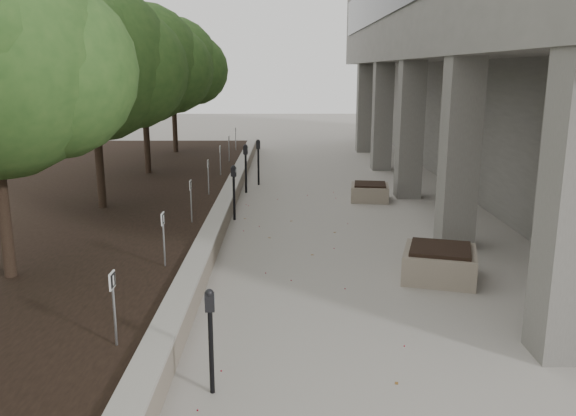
{
  "coord_description": "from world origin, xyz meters",
  "views": [
    {
      "loc": [
        -0.25,
        -6.18,
        3.73
      ],
      "look_at": [
        -0.2,
        5.9,
        0.87
      ],
      "focal_mm": 36.5,
      "sensor_mm": 36.0,
      "label": 1
    }
  ],
  "objects_px": {
    "crabapple_tree_4": "(144,89)",
    "crabapple_tree_5": "(173,85)",
    "parking_meter_5": "(258,162)",
    "parking_meter_4": "(246,169)",
    "planter_back": "(370,192)",
    "crabapple_tree_3": "(94,96)",
    "parking_meter_2": "(211,342)",
    "parking_meter_3": "(234,193)",
    "planter_front": "(440,263)"
  },
  "relations": [
    {
      "from": "parking_meter_3",
      "to": "parking_meter_2",
      "type": "bearing_deg",
      "value": -68.86
    },
    {
      "from": "crabapple_tree_4",
      "to": "planter_back",
      "type": "relative_size",
      "value": 5.07
    },
    {
      "from": "planter_back",
      "to": "parking_meter_5",
      "type": "bearing_deg",
      "value": 145.07
    },
    {
      "from": "parking_meter_3",
      "to": "crabapple_tree_3",
      "type": "bearing_deg",
      "value": -157.37
    },
    {
      "from": "parking_meter_2",
      "to": "crabapple_tree_4",
      "type": "bearing_deg",
      "value": 99.46
    },
    {
      "from": "crabapple_tree_4",
      "to": "parking_meter_4",
      "type": "bearing_deg",
      "value": -22.52
    },
    {
      "from": "crabapple_tree_5",
      "to": "planter_back",
      "type": "height_order",
      "value": "crabapple_tree_5"
    },
    {
      "from": "parking_meter_2",
      "to": "parking_meter_4",
      "type": "relative_size",
      "value": 0.86
    },
    {
      "from": "crabapple_tree_3",
      "to": "parking_meter_2",
      "type": "relative_size",
      "value": 4.17
    },
    {
      "from": "crabapple_tree_4",
      "to": "crabapple_tree_5",
      "type": "relative_size",
      "value": 1.0
    },
    {
      "from": "parking_meter_4",
      "to": "parking_meter_5",
      "type": "height_order",
      "value": "parking_meter_4"
    },
    {
      "from": "parking_meter_4",
      "to": "planter_back",
      "type": "bearing_deg",
      "value": -4.87
    },
    {
      "from": "crabapple_tree_4",
      "to": "crabapple_tree_5",
      "type": "xyz_separation_m",
      "value": [
        0.0,
        5.0,
        0.0
      ]
    },
    {
      "from": "crabapple_tree_5",
      "to": "parking_meter_4",
      "type": "relative_size",
      "value": 3.58
    },
    {
      "from": "crabapple_tree_3",
      "to": "crabapple_tree_4",
      "type": "relative_size",
      "value": 1.0
    },
    {
      "from": "crabapple_tree_5",
      "to": "planter_back",
      "type": "relative_size",
      "value": 5.07
    },
    {
      "from": "parking_meter_4",
      "to": "planter_back",
      "type": "distance_m",
      "value": 3.88
    },
    {
      "from": "planter_front",
      "to": "parking_meter_2",
      "type": "bearing_deg",
      "value": -133.44
    },
    {
      "from": "crabapple_tree_4",
      "to": "planter_front",
      "type": "relative_size",
      "value": 4.27
    },
    {
      "from": "parking_meter_3",
      "to": "planter_front",
      "type": "bearing_deg",
      "value": -28.12
    },
    {
      "from": "parking_meter_2",
      "to": "planter_front",
      "type": "bearing_deg",
      "value": 40.14
    },
    {
      "from": "crabapple_tree_5",
      "to": "parking_meter_5",
      "type": "bearing_deg",
      "value": -54.39
    },
    {
      "from": "parking_meter_2",
      "to": "planter_front",
      "type": "xyz_separation_m",
      "value": [
        3.68,
        3.89,
        -0.36
      ]
    },
    {
      "from": "crabapple_tree_4",
      "to": "planter_front",
      "type": "distance_m",
      "value": 12.0
    },
    {
      "from": "parking_meter_2",
      "to": "planter_front",
      "type": "relative_size",
      "value": 1.02
    },
    {
      "from": "crabapple_tree_5",
      "to": "crabapple_tree_3",
      "type": "bearing_deg",
      "value": -90.0
    },
    {
      "from": "crabapple_tree_4",
      "to": "parking_meter_5",
      "type": "xyz_separation_m",
      "value": [
        3.66,
        -0.11,
        -2.36
      ]
    },
    {
      "from": "crabapple_tree_5",
      "to": "parking_meter_5",
      "type": "height_order",
      "value": "crabapple_tree_5"
    },
    {
      "from": "crabapple_tree_3",
      "to": "crabapple_tree_4",
      "type": "height_order",
      "value": "same"
    },
    {
      "from": "parking_meter_2",
      "to": "parking_meter_5",
      "type": "relative_size",
      "value": 0.86
    },
    {
      "from": "parking_meter_4",
      "to": "planter_front",
      "type": "xyz_separation_m",
      "value": [
        4.03,
        -7.66,
        -0.46
      ]
    },
    {
      "from": "crabapple_tree_4",
      "to": "crabapple_tree_5",
      "type": "bearing_deg",
      "value": 90.0
    },
    {
      "from": "crabapple_tree_3",
      "to": "planter_front",
      "type": "bearing_deg",
      "value": -28.76
    },
    {
      "from": "crabapple_tree_5",
      "to": "parking_meter_3",
      "type": "height_order",
      "value": "crabapple_tree_5"
    },
    {
      "from": "planter_front",
      "to": "planter_back",
      "type": "bearing_deg",
      "value": 93.01
    },
    {
      "from": "crabapple_tree_5",
      "to": "planter_back",
      "type": "xyz_separation_m",
      "value": [
        7.02,
        -7.45,
        -2.87
      ]
    },
    {
      "from": "crabapple_tree_3",
      "to": "crabapple_tree_5",
      "type": "xyz_separation_m",
      "value": [
        0.0,
        10.0,
        0.0
      ]
    },
    {
      "from": "parking_meter_2",
      "to": "planter_back",
      "type": "height_order",
      "value": "parking_meter_2"
    },
    {
      "from": "parking_meter_3",
      "to": "planter_front",
      "type": "relative_size",
      "value": 1.11
    },
    {
      "from": "crabapple_tree_3",
      "to": "parking_meter_3",
      "type": "relative_size",
      "value": 3.85
    },
    {
      "from": "crabapple_tree_3",
      "to": "parking_meter_3",
      "type": "height_order",
      "value": "crabapple_tree_3"
    },
    {
      "from": "crabapple_tree_5",
      "to": "parking_meter_5",
      "type": "xyz_separation_m",
      "value": [
        3.66,
        -5.11,
        -2.36
      ]
    },
    {
      "from": "crabapple_tree_3",
      "to": "planter_back",
      "type": "distance_m",
      "value": 8.0
    },
    {
      "from": "parking_meter_3",
      "to": "parking_meter_5",
      "type": "xyz_separation_m",
      "value": [
        0.41,
        4.64,
        0.05
      ]
    },
    {
      "from": "crabapple_tree_3",
      "to": "parking_meter_2",
      "type": "distance_m",
      "value": 9.08
    },
    {
      "from": "crabapple_tree_3",
      "to": "crabapple_tree_4",
      "type": "distance_m",
      "value": 5.0
    },
    {
      "from": "crabapple_tree_4",
      "to": "parking_meter_4",
      "type": "relative_size",
      "value": 3.58
    },
    {
      "from": "crabapple_tree_5",
      "to": "planter_front",
      "type": "xyz_separation_m",
      "value": [
        7.36,
        -14.04,
        -2.82
      ]
    },
    {
      "from": "parking_meter_5",
      "to": "planter_back",
      "type": "distance_m",
      "value": 4.13
    },
    {
      "from": "parking_meter_5",
      "to": "parking_meter_2",
      "type": "bearing_deg",
      "value": -85.61
    }
  ]
}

